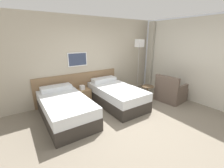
# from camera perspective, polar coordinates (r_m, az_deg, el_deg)

# --- Properties ---
(ground_plane) EXTENTS (16.00, 16.00, 0.00)m
(ground_plane) POSITION_cam_1_polar(r_m,az_deg,el_deg) (3.87, 10.09, -14.83)
(ground_plane) COLOR slate
(wall_headboard) EXTENTS (10.00, 0.10, 2.70)m
(wall_headboard) POSITION_cam_1_polar(r_m,az_deg,el_deg) (5.22, -7.50, 8.93)
(wall_headboard) COLOR #B7AD99
(wall_headboard) RESTS_ON ground_plane
(wall_window) EXTENTS (0.21, 4.79, 2.70)m
(wall_window) POSITION_cam_1_polar(r_m,az_deg,el_deg) (5.43, 30.53, 7.47)
(wall_window) COLOR white
(wall_window) RESTS_ON ground_plane
(bed_near_door) EXTENTS (1.06, 1.99, 0.71)m
(bed_near_door) POSITION_cam_1_polar(r_m,az_deg,el_deg) (4.09, -17.36, -8.81)
(bed_near_door) COLOR #332D28
(bed_near_door) RESTS_ON ground_plane
(bed_near_window) EXTENTS (1.06, 1.99, 0.71)m
(bed_near_window) POSITION_cam_1_polar(r_m,az_deg,el_deg) (4.73, 1.58, -4.34)
(bed_near_window) COLOR #332D28
(bed_near_window) RESTS_ON ground_plane
(nightstand) EXTENTS (0.48, 0.36, 0.57)m
(nightstand) POSITION_cam_1_polar(r_m,az_deg,el_deg) (5.02, -11.11, -4.28)
(nightstand) COLOR #9E7A51
(nightstand) RESTS_ON ground_plane
(floor_lamp) EXTENTS (0.25, 0.25, 1.98)m
(floor_lamp) POSITION_cam_1_polar(r_m,az_deg,el_deg) (5.72, 10.34, 13.48)
(floor_lamp) COLOR #9E9993
(floor_lamp) RESTS_ON ground_plane
(side_table) EXTENTS (0.42, 0.42, 0.49)m
(side_table) POSITION_cam_1_polar(r_m,az_deg,el_deg) (5.19, 13.29, -2.31)
(side_table) COLOR brown
(side_table) RESTS_ON ground_plane
(armchair) EXTENTS (0.83, 0.87, 0.89)m
(armchair) POSITION_cam_1_polar(r_m,az_deg,el_deg) (5.37, 21.32, -3.04)
(armchair) COLOR brown
(armchair) RESTS_ON ground_plane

